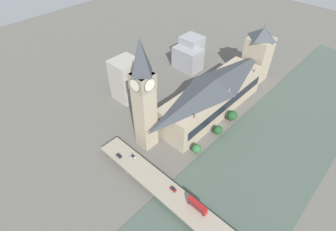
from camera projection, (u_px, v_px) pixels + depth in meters
name	position (u px, v px, depth m)	size (l,w,h in m)	color
ground_plane	(222.00, 125.00, 192.87)	(600.00, 600.00, 0.00)	#605E56
river_water	(271.00, 153.00, 173.04)	(65.18, 360.00, 0.30)	#47564C
parliament_hall	(213.00, 96.00, 195.58)	(25.81, 96.96, 29.10)	tan
clock_tower	(144.00, 96.00, 152.94)	(11.99, 11.99, 76.36)	tan
victoria_tower	(258.00, 55.00, 223.04)	(18.88, 18.88, 51.39)	tan
road_bridge	(207.00, 225.00, 132.44)	(162.36, 13.49, 4.98)	gray
double_decker_bus_mid	(197.00, 205.00, 136.54)	(11.91, 2.54, 5.01)	red
car_northbound_lead	(133.00, 156.00, 163.68)	(4.73, 1.85, 1.29)	silver
car_southbound_lead	(119.00, 156.00, 164.03)	(3.90, 1.91, 1.33)	black
car_southbound_mid	(173.00, 189.00, 146.10)	(3.82, 1.87, 1.43)	maroon
city_block_west	(188.00, 58.00, 245.34)	(25.20, 17.58, 20.54)	#939399
city_block_center	(126.00, 79.00, 207.39)	(19.20, 20.12, 33.86)	#A39E93
city_block_east	(191.00, 50.00, 249.95)	(18.46, 18.09, 27.33)	#939399
tree_embankment_near	(218.00, 130.00, 182.23)	(6.39, 6.39, 8.02)	brown
tree_embankment_mid	(232.00, 115.00, 191.29)	(7.46, 7.46, 10.08)	brown
tree_embankment_far	(197.00, 149.00, 168.53)	(6.04, 6.04, 8.55)	brown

